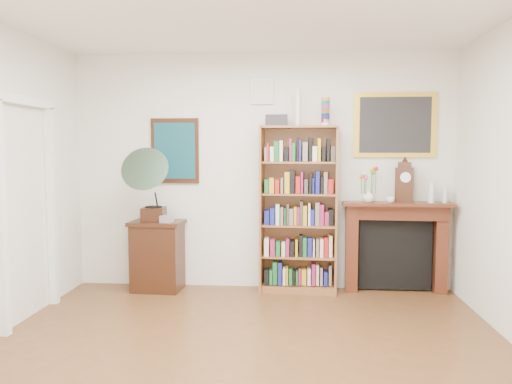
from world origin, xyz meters
The scene contains 15 objects.
room centered at (0.00, 0.00, 1.40)m, with size 4.51×5.01×2.81m.
door_casing centered at (-2.21, 1.20, 1.26)m, with size 0.08×1.02×2.17m.
teal_poster centered at (-1.05, 2.48, 1.65)m, with size 0.58×0.04×0.78m.
small_picture centered at (0.00, 2.48, 2.35)m, with size 0.26×0.04×0.30m.
gilt_painting centered at (1.55, 2.48, 1.95)m, with size 0.95×0.04×0.75m.
bookshelf centered at (0.44, 2.32, 1.08)m, with size 0.91×0.38×2.23m.
side_cabinet centered at (-1.22, 2.26, 0.41)m, with size 0.61×0.44×0.83m, color black.
fireplace centered at (1.57, 2.41, 0.62)m, with size 1.27×0.35×1.06m.
gramophone centered at (-1.26, 2.12, 1.31)m, with size 0.56×0.68×0.86m.
cd_stack centered at (-1.08, 2.15, 0.87)m, with size 0.12×0.12×0.08m, color #B3B4C0.
mantel_clock centered at (1.65, 2.38, 1.28)m, with size 0.22×0.17×0.46m.
flower_vase centered at (1.24, 2.33, 1.13)m, with size 0.14×0.14×0.15m, color silver.
teacup centered at (1.49, 2.30, 1.09)m, with size 0.09×0.09×0.07m, color silver.
bottle_left centered at (1.94, 2.32, 1.18)m, with size 0.07×0.07×0.24m, color silver.
bottle_right centered at (2.11, 2.36, 1.16)m, with size 0.06×0.06×0.20m, color silver.
Camera 1 is at (0.36, -3.46, 1.66)m, focal length 35.00 mm.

